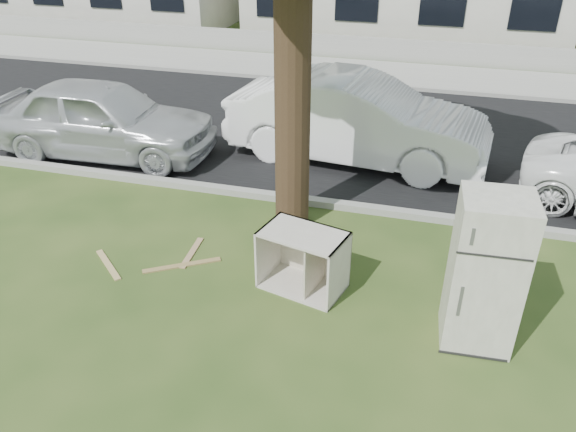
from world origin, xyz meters
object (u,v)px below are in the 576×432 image
(car_left, at_px, (103,118))
(cabinet, at_px, (303,260))
(car_center, at_px, (357,119))
(fridge, at_px, (486,272))

(car_left, bearing_deg, cabinet, -126.03)
(car_center, bearing_deg, fridge, -149.00)
(fridge, bearing_deg, cabinet, 165.90)
(fridge, distance_m, cabinet, 2.34)
(car_center, relative_size, car_left, 1.13)
(car_center, xyz_separation_m, car_left, (-4.96, -1.12, -0.07))
(cabinet, xyz_separation_m, car_center, (-0.03, 4.44, 0.41))
(fridge, relative_size, car_center, 0.37)
(fridge, xyz_separation_m, car_center, (-2.27, 4.87, -0.11))
(fridge, relative_size, car_left, 0.42)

